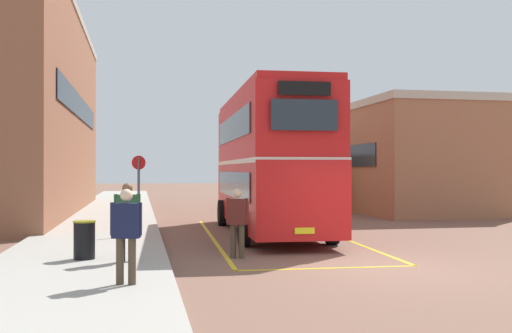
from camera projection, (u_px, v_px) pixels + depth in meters
The scene contains 12 objects.
ground_plane at pixel (253, 217), 27.21m from camera, with size 135.60×135.60×0.00m, color brown.
sidewalk_left at pixel (111, 214), 28.30m from camera, with size 4.00×57.60×0.14m, color #A39E93.
brick_building_left at pixel (25, 112), 28.91m from camera, with size 5.28×22.56×10.00m.
depot_building_right at pixel (386, 159), 33.57m from camera, with size 6.42×16.20×5.61m.
double_decker_bus at pixel (269, 160), 20.17m from camera, with size 3.16×10.42×4.75m.
single_deck_bus at pixel (284, 179), 35.16m from camera, with size 3.13×9.78×3.02m.
pedestrian_boarding at pixel (237, 218), 14.57m from camera, with size 0.54×0.41×1.73m.
pedestrian_waiting_near at pixel (127, 216), 13.17m from camera, with size 0.58×0.29×1.76m.
pedestrian_waiting_far at pixel (126, 229), 10.54m from camera, with size 0.56×0.32×1.71m.
litter_bin at pixel (84, 240), 13.53m from camera, with size 0.51×0.51×0.88m.
bus_stop_sign at pixel (139, 187), 18.43m from camera, with size 0.43×0.15×2.49m.
bay_marking_yellow at pixel (281, 240), 18.26m from camera, with size 4.72×12.49×0.01m.
Camera 1 is at (-5.17, -12.33, 2.20)m, focal length 41.35 mm.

